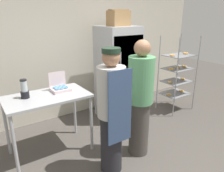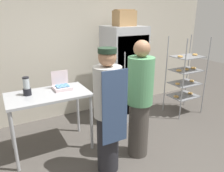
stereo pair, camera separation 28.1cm
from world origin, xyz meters
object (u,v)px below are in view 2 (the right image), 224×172
cardboard_storage_box (124,18)px  person_baker (108,111)px  refrigerator (124,74)px  baking_rack (185,76)px  donut_box (62,86)px  blender_pitcher (27,87)px  person_customer (140,100)px

cardboard_storage_box → person_baker: cardboard_storage_box is taller
refrigerator → baking_rack: (1.24, -0.45, -0.11)m
refrigerator → donut_box: 1.40m
blender_pitcher → person_baker: (0.82, -0.93, -0.18)m
refrigerator → cardboard_storage_box: size_ratio=4.94×
blender_pitcher → refrigerator: bearing=11.7°
baking_rack → blender_pitcher: 3.10m
baking_rack → person_customer: bearing=-155.8°
cardboard_storage_box → person_baker: (-1.02, -1.28, -1.09)m
baking_rack → blender_pitcher: size_ratio=5.99×
blender_pitcher → person_baker: size_ratio=0.16×
blender_pitcher → person_customer: (1.37, -0.84, -0.17)m
baking_rack → person_customer: size_ratio=0.94×
refrigerator → baking_rack: bearing=-19.9°
refrigerator → person_baker: refrigerator is taller
cardboard_storage_box → baking_rack: bearing=-18.4°
donut_box → cardboard_storage_box: size_ratio=0.75×
baking_rack → person_baker: person_baker is taller
person_baker → person_customer: 0.56m
baking_rack → person_baker: 2.44m
person_baker → person_customer: (0.56, 0.09, 0.01)m
refrigerator → blender_pitcher: bearing=-168.3°
refrigerator → person_customer: refrigerator is taller
baking_rack → donut_box: 2.59m
blender_pitcher → baking_rack: bearing=-1.2°
donut_box → person_baker: (0.31, -0.93, -0.11)m
baking_rack → donut_box: baking_rack is taller
baking_rack → blender_pitcher: baking_rack is taller
blender_pitcher → person_customer: 1.62m
refrigerator → person_baker: size_ratio=1.09×
blender_pitcher → donut_box: bearing=-0.3°
cardboard_storage_box → person_customer: 1.67m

